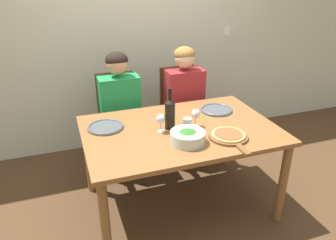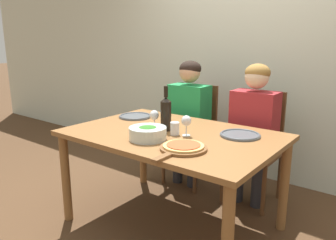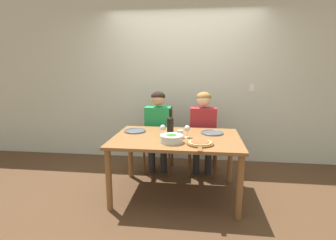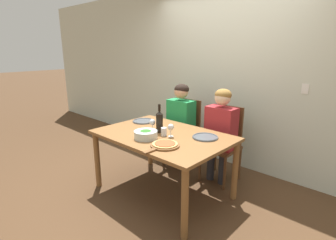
{
  "view_description": "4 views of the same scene",
  "coord_description": "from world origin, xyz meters",
  "views": [
    {
      "loc": [
        -0.87,
        -2.2,
        1.92
      ],
      "look_at": [
        -0.1,
        0.0,
        0.84
      ],
      "focal_mm": 35.0,
      "sensor_mm": 36.0,
      "label": 1
    },
    {
      "loc": [
        1.4,
        -1.88,
        1.42
      ],
      "look_at": [
        -0.03,
        -0.02,
        0.85
      ],
      "focal_mm": 35.0,
      "sensor_mm": 36.0,
      "label": 2
    },
    {
      "loc": [
        0.28,
        -3.07,
        1.61
      ],
      "look_at": [
        -0.12,
        0.13,
        0.94
      ],
      "focal_mm": 28.0,
      "sensor_mm": 36.0,
      "label": 3
    },
    {
      "loc": [
        2.01,
        -2.09,
        1.72
      ],
      "look_at": [
        -0.04,
        0.13,
        0.89
      ],
      "focal_mm": 28.0,
      "sensor_mm": 36.0,
      "label": 4
    }
  ],
  "objects": [
    {
      "name": "broccoli_bowl",
      "position": [
        -0.03,
        -0.24,
        0.8
      ],
      "size": [
        0.26,
        0.26,
        0.1
      ],
      "color": "silver",
      "rests_on": "dining_table"
    },
    {
      "name": "dining_table",
      "position": [
        0.0,
        0.0,
        0.66
      ],
      "size": [
        1.54,
        1.04,
        0.75
      ],
      "color": "brown",
      "rests_on": "ground"
    },
    {
      "name": "back_wall",
      "position": [
        0.0,
        1.35,
        1.35
      ],
      "size": [
        10.0,
        0.06,
        2.7
      ],
      "color": "beige",
      "rests_on": "ground"
    },
    {
      "name": "pizza_on_board",
      "position": [
        0.29,
        -0.28,
        0.77
      ],
      "size": [
        0.3,
        0.44,
        0.04
      ],
      "color": "brown",
      "rests_on": "dining_table"
    },
    {
      "name": "water_tumbler",
      "position": [
        0.05,
        -0.03,
        0.8
      ],
      "size": [
        0.07,
        0.07,
        0.09
      ],
      "color": "silver",
      "rests_on": "dining_table"
    },
    {
      "name": "dinner_plate_right",
      "position": [
        0.44,
        0.23,
        0.76
      ],
      "size": [
        0.29,
        0.29,
        0.02
      ],
      "color": "#4C5156",
      "rests_on": "dining_table"
    },
    {
      "name": "dinner_plate_left",
      "position": [
        -0.57,
        0.2,
        0.76
      ],
      "size": [
        0.29,
        0.29,
        0.02
      ],
      "color": "#4C5156",
      "rests_on": "dining_table"
    },
    {
      "name": "chair_left",
      "position": [
        -0.34,
        0.83,
        0.53
      ],
      "size": [
        0.42,
        0.42,
        0.99
      ],
      "color": "brown",
      "rests_on": "ground"
    },
    {
      "name": "person_man",
      "position": [
        0.33,
        0.72,
        0.75
      ],
      "size": [
        0.47,
        0.51,
        1.24
      ],
      "color": "#28282D",
      "rests_on": "ground"
    },
    {
      "name": "chair_right",
      "position": [
        0.33,
        0.83,
        0.53
      ],
      "size": [
        0.42,
        0.42,
        0.99
      ],
      "color": "brown",
      "rests_on": "ground"
    },
    {
      "name": "person_woman",
      "position": [
        -0.34,
        0.72,
        0.75
      ],
      "size": [
        0.47,
        0.51,
        1.24
      ],
      "color": "#28282D",
      "rests_on": "ground"
    },
    {
      "name": "wine_bottle",
      "position": [
        -0.08,
        0.02,
        0.89
      ],
      "size": [
        0.08,
        0.08,
        0.34
      ],
      "color": "black",
      "rests_on": "dining_table"
    },
    {
      "name": "ground_plane",
      "position": [
        0.0,
        0.0,
        0.0
      ],
      "size": [
        40.0,
        40.0,
        0.0
      ],
      "primitive_type": "plane",
      "color": "#4C331E"
    },
    {
      "name": "wine_glass_right",
      "position": [
        0.13,
        -0.01,
        0.86
      ],
      "size": [
        0.07,
        0.07,
        0.15
      ],
      "color": "silver",
      "rests_on": "dining_table"
    },
    {
      "name": "wine_glass_left",
      "position": [
        -0.17,
        -0.01,
        0.86
      ],
      "size": [
        0.07,
        0.07,
        0.15
      ],
      "color": "silver",
      "rests_on": "dining_table"
    }
  ]
}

